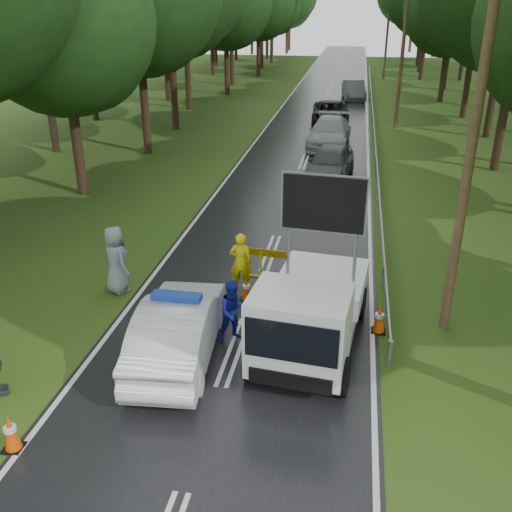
% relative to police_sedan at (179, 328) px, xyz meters
% --- Properties ---
extents(ground, '(160.00, 160.00, 0.00)m').
position_rel_police_sedan_xyz_m(ground, '(1.25, 0.45, -0.78)').
color(ground, '#274714').
rests_on(ground, ground).
extents(road, '(7.00, 140.00, 0.02)m').
position_rel_police_sedan_xyz_m(road, '(1.25, 30.45, -0.77)').
color(road, black).
rests_on(road, ground).
extents(guardrail, '(0.12, 60.06, 0.70)m').
position_rel_police_sedan_xyz_m(guardrail, '(4.95, 30.12, -0.23)').
color(guardrail, gray).
rests_on(guardrail, ground).
extents(utility_pole_near, '(1.40, 0.24, 10.00)m').
position_rel_police_sedan_xyz_m(utility_pole_near, '(6.45, 2.45, 4.29)').
color(utility_pole_near, '#463320').
rests_on(utility_pole_near, ground).
extents(utility_pole_mid, '(1.40, 0.24, 10.00)m').
position_rel_police_sedan_xyz_m(utility_pole_mid, '(6.45, 28.45, 4.29)').
color(utility_pole_mid, '#463320').
rests_on(utility_pole_mid, ground).
extents(utility_pole_far, '(1.40, 0.24, 10.00)m').
position_rel_police_sedan_xyz_m(utility_pole_far, '(6.45, 54.45, 4.29)').
color(utility_pole_far, '#463320').
rests_on(utility_pole_far, ground).
extents(police_sedan, '(2.02, 4.82, 1.70)m').
position_rel_police_sedan_xyz_m(police_sedan, '(0.00, 0.00, 0.00)').
color(police_sedan, white).
rests_on(police_sedan, ground).
extents(work_truck, '(2.76, 5.30, 4.06)m').
position_rel_police_sedan_xyz_m(work_truck, '(3.03, 0.76, 0.32)').
color(work_truck, gray).
rests_on(work_truck, ground).
extents(barrier, '(2.37, 0.30, 0.98)m').
position_rel_police_sedan_xyz_m(barrier, '(1.91, 4.45, -0.04)').
color(barrier, '#D9BC0B').
rests_on(barrier, ground).
extents(officer, '(0.67, 0.46, 1.80)m').
position_rel_police_sedan_xyz_m(officer, '(0.78, 3.65, 0.12)').
color(officer, yellow).
rests_on(officer, ground).
extents(civilian, '(1.00, 0.94, 1.64)m').
position_rel_police_sedan_xyz_m(civilian, '(1.13, 0.95, 0.04)').
color(civilian, '#1821A1').
rests_on(civilian, ground).
extents(bystander_right, '(1.17, 1.13, 2.03)m').
position_rel_police_sedan_xyz_m(bystander_right, '(-2.76, 2.95, 0.23)').
color(bystander_right, gray).
rests_on(bystander_right, ground).
extents(queue_car_first, '(2.44, 4.95, 1.62)m').
position_rel_police_sedan_xyz_m(queue_car_first, '(2.75, 15.45, 0.03)').
color(queue_car_first, '#383B3F').
rests_on(queue_car_first, ground).
extents(queue_car_second, '(2.53, 5.67, 1.62)m').
position_rel_police_sedan_xyz_m(queue_car_second, '(2.34, 22.28, 0.03)').
color(queue_car_second, '#94969B').
rests_on(queue_car_second, ground).
extents(queue_car_third, '(2.73, 5.47, 1.49)m').
position_rel_police_sedan_xyz_m(queue_car_third, '(2.05, 29.04, -0.04)').
color(queue_car_third, black).
rests_on(queue_car_third, ground).
extents(queue_car_fourth, '(2.24, 4.94, 1.57)m').
position_rel_police_sedan_xyz_m(queue_car_fourth, '(3.47, 39.73, 0.01)').
color(queue_car_fourth, '#404247').
rests_on(queue_car_fourth, ground).
extents(cone_near_left, '(0.38, 0.38, 0.81)m').
position_rel_police_sedan_xyz_m(cone_near_left, '(-2.25, -3.55, -0.39)').
color(cone_near_left, black).
rests_on(cone_near_left, ground).
extents(cone_center, '(0.31, 0.31, 0.65)m').
position_rel_police_sedan_xyz_m(cone_center, '(1.75, 2.45, -0.46)').
color(cone_center, black).
rests_on(cone_center, ground).
extents(cone_far, '(0.34, 0.34, 0.72)m').
position_rel_police_sedan_xyz_m(cone_far, '(1.05, 3.07, -0.43)').
color(cone_far, black).
rests_on(cone_far, ground).
extents(cone_left_mid, '(0.33, 0.33, 0.70)m').
position_rel_police_sedan_xyz_m(cone_left_mid, '(-0.75, 0.95, -0.44)').
color(cone_left_mid, black).
rests_on(cone_left_mid, ground).
extents(cone_right, '(0.38, 0.38, 0.81)m').
position_rel_police_sedan_xyz_m(cone_right, '(4.75, 1.95, -0.39)').
color(cone_right, black).
rests_on(cone_right, ground).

